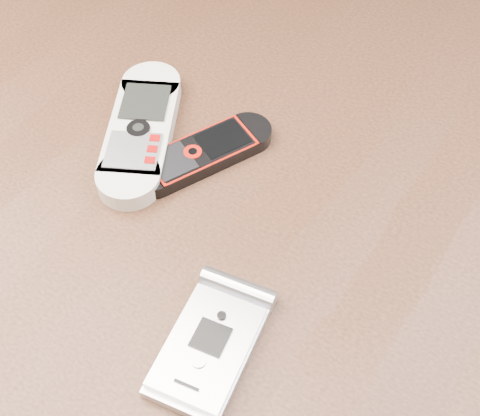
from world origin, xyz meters
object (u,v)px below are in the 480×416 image
at_px(table, 236,279).
at_px(nokia_black_red, 202,154).
at_px(nokia_white, 141,130).
at_px(motorola_razr, 209,346).

bearing_deg(table, nokia_black_red, 148.59).
height_order(nokia_white, motorola_razr, nokia_white).
height_order(nokia_white, nokia_black_red, nokia_white).
relative_size(nokia_white, motorola_razr, 1.51).
xyz_separation_m(nokia_white, nokia_black_red, (0.06, 0.01, -0.00)).
xyz_separation_m(nokia_white, motorola_razr, (0.17, -0.14, -0.00)).
bearing_deg(motorola_razr, nokia_white, 131.35).
relative_size(nokia_black_red, motorola_razr, 1.23).
distance_m(nokia_white, motorola_razr, 0.22).
relative_size(nokia_white, nokia_black_red, 1.23).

